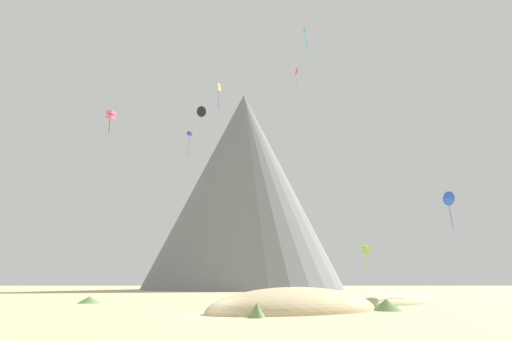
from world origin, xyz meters
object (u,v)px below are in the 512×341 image
at_px(bush_near_left, 384,305).
at_px(rock_massif, 238,201).
at_px(kite_blue_low, 445,199).
at_px(bush_ridge_crest, 254,310).
at_px(kite_indigo_high, 187,134).
at_px(kite_cyan_high, 302,32).
at_px(kite_lime_low, 363,250).
at_px(kite_gold_high, 217,90).
at_px(kite_black_high, 200,112).
at_px(kite_rainbow_high, 109,115).
at_px(kite_red_high, 295,71).
at_px(bush_near_right, 317,307).
at_px(bush_far_right, 319,304).
at_px(bush_far_left, 87,300).

xyz_separation_m(bush_near_left, rock_massif, (-15.92, 97.91, 25.00)).
bearing_deg(kite_blue_low, rock_massif, 169.66).
xyz_separation_m(bush_ridge_crest, kite_indigo_high, (-13.09, 55.31, 29.97)).
distance_m(kite_cyan_high, kite_lime_low, 35.19).
xyz_separation_m(kite_gold_high, kite_lime_low, (24.81, -16.35, -33.29)).
height_order(kite_cyan_high, kite_indigo_high, kite_cyan_high).
height_order(bush_ridge_crest, kite_black_high, kite_black_high).
xyz_separation_m(bush_ridge_crest, kite_rainbow_high, (-24.74, 42.59, 29.46)).
bearing_deg(bush_ridge_crest, rock_massif, 92.46).
xyz_separation_m(kite_black_high, kite_red_high, (17.62, -25.17, -2.30)).
distance_m(bush_ridge_crest, rock_massif, 108.98).
xyz_separation_m(bush_near_right, bush_far_right, (0.94, 5.72, -0.07)).
distance_m(bush_near_right, kite_black_high, 65.54).
relative_size(rock_massif, kite_indigo_high, 13.19).
height_order(kite_blue_low, kite_indigo_high, kite_indigo_high).
distance_m(bush_far_right, kite_lime_low, 30.70).
height_order(rock_massif, kite_rainbow_high, rock_massif).
xyz_separation_m(bush_far_left, kite_blue_low, (43.29, 1.75, 12.14)).
bearing_deg(kite_cyan_high, bush_far_left, -92.45).
bearing_deg(kite_rainbow_high, bush_far_left, 37.92).
distance_m(bush_near_left, kite_indigo_high, 61.07).
bearing_deg(kite_red_high, kite_gold_high, 34.48).
bearing_deg(bush_near_right, kite_gold_high, 104.59).
bearing_deg(kite_red_high, bush_far_left, 118.34).
height_order(rock_massif, kite_black_high, rock_massif).
xyz_separation_m(kite_gold_high, kite_black_high, (-3.66, 2.09, -3.94)).
bearing_deg(bush_ridge_crest, bush_far_right, 64.27).
bearing_deg(kite_cyan_high, kite_black_high, -153.70).
xyz_separation_m(bush_far_left, bush_far_right, (25.68, -9.11, -0.07)).
relative_size(kite_gold_high, kite_black_high, 0.88).
xyz_separation_m(bush_ridge_crest, bush_near_right, (5.38, 7.39, -0.13)).
xyz_separation_m(rock_massif, kite_rainbow_high, (-20.19, -63.38, 4.47)).
distance_m(bush_far_left, kite_rainbow_high, 36.32).
distance_m(kite_rainbow_high, kite_indigo_high, 17.26).
height_order(bush_near_right, bush_far_right, bush_near_right).
xyz_separation_m(kite_cyan_high, kite_indigo_high, (-19.12, 35.34, -2.75)).
distance_m(bush_ridge_crest, kite_rainbow_high, 57.40).
relative_size(bush_far_left, bush_ridge_crest, 2.14).
bearing_deg(kite_blue_low, bush_far_left, -117.18).
xyz_separation_m(bush_ridge_crest, rock_massif, (-4.55, 105.98, 24.99)).
bearing_deg(kite_black_high, kite_cyan_high, 138.15).
height_order(kite_black_high, kite_indigo_high, kite_black_high).
height_order(bush_far_left, kite_lime_low, kite_lime_low).
height_order(rock_massif, kite_blue_low, rock_massif).
relative_size(kite_gold_high, kite_red_high, 1.55).
xyz_separation_m(bush_far_right, kite_black_high, (-17.59, 46.29, 36.31)).
height_order(rock_massif, kite_indigo_high, rock_massif).
distance_m(kite_black_high, kite_cyan_high, 43.18).
bearing_deg(bush_far_right, bush_far_left, 160.46).
relative_size(bush_ridge_crest, kite_indigo_high, 0.24).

